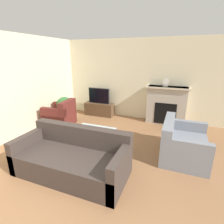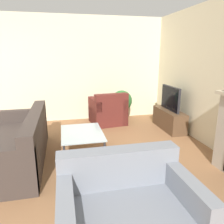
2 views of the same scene
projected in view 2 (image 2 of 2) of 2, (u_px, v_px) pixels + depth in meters
name	position (u px, v px, depth m)	size (l,w,h in m)	color
wall_back	(218.00, 77.00, 3.91)	(7.87, 0.06, 2.70)	beige
wall_left	(80.00, 69.00, 5.74)	(0.06, 7.47, 2.70)	beige
tv_stand	(169.00, 119.00, 5.21)	(1.08, 0.36, 0.47)	brown
tv	(170.00, 98.00, 5.08)	(0.80, 0.06, 0.56)	#232328
couch_sectional	(16.00, 146.00, 3.57)	(2.09, 0.97, 0.82)	#3D332D
couch_loveseat	(127.00, 215.00, 2.05)	(0.92, 1.25, 0.82)	gray
armchair_by_window	(108.00, 112.00, 5.59)	(0.89, 0.92, 0.82)	#5B231E
coffee_table	(82.00, 134.00, 3.93)	(0.99, 0.73, 0.39)	#333338
potted_plant	(122.00, 102.00, 5.71)	(0.54, 0.54, 0.83)	#AD704C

